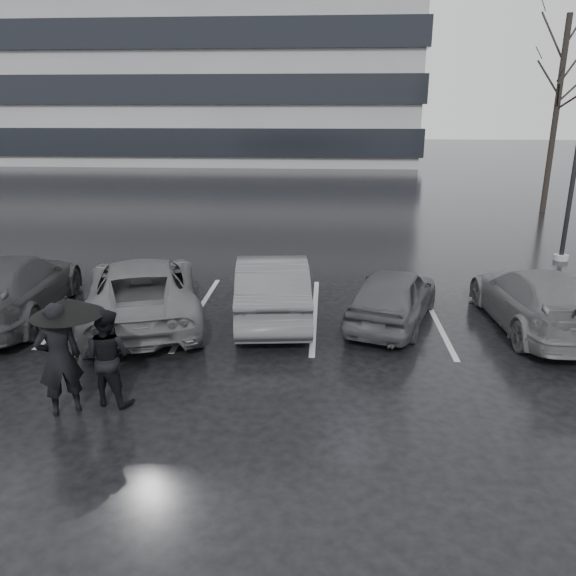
% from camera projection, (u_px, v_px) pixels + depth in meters
% --- Properties ---
extents(ground, '(160.00, 160.00, 0.00)m').
position_uv_depth(ground, '(281.00, 357.00, 10.99)').
color(ground, black).
rests_on(ground, ground).
extents(office_building, '(61.00, 26.00, 29.00)m').
position_uv_depth(office_building, '(91.00, 1.00, 53.59)').
color(office_building, gray).
rests_on(office_building, ground).
extents(car_main, '(2.64, 4.06, 1.29)m').
position_uv_depth(car_main, '(393.00, 295.00, 12.58)').
color(car_main, black).
rests_on(car_main, ground).
extents(car_west_a, '(2.05, 4.64, 1.48)m').
position_uv_depth(car_west_a, '(272.00, 286.00, 12.90)').
color(car_west_a, '#323235').
rests_on(car_west_a, ground).
extents(car_west_b, '(3.83, 5.69, 1.45)m').
position_uv_depth(car_west_b, '(143.00, 290.00, 12.69)').
color(car_west_b, '#444446').
rests_on(car_west_b, ground).
extents(car_west_c, '(2.81, 5.35, 1.48)m').
position_uv_depth(car_west_c, '(11.00, 287.00, 12.81)').
color(car_west_c, black).
rests_on(car_west_c, ground).
extents(car_east, '(2.08, 4.67, 1.33)m').
position_uv_depth(car_east, '(537.00, 299.00, 12.25)').
color(car_east, '#444446').
rests_on(car_east, ground).
extents(pedestrian_left, '(0.81, 0.75, 1.86)m').
position_uv_depth(pedestrian_left, '(59.00, 359.00, 8.73)').
color(pedestrian_left, black).
rests_on(pedestrian_left, ground).
extents(pedestrian_right, '(0.91, 0.78, 1.63)m').
position_uv_depth(pedestrian_right, '(108.00, 357.00, 9.06)').
color(pedestrian_right, black).
rests_on(pedestrian_right, ground).
extents(umbrella, '(1.12, 1.12, 1.89)m').
position_uv_depth(umbrella, '(67.00, 306.00, 8.67)').
color(umbrella, black).
rests_on(umbrella, ground).
extents(stall_stripes, '(19.72, 5.00, 0.00)m').
position_uv_depth(stall_stripes, '(256.00, 312.00, 13.41)').
color(stall_stripes, '#B8B8BB').
rests_on(stall_stripes, ground).
extents(tree_north, '(0.26, 0.26, 8.50)m').
position_uv_depth(tree_north, '(556.00, 117.00, 25.11)').
color(tree_north, black).
rests_on(tree_north, ground).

